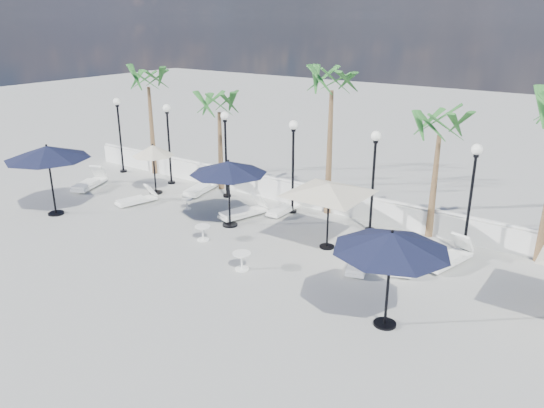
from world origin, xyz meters
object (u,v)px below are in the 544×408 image
Objects in this scene: lounger_0 at (90,182)px; lounger_1 at (137,199)px; lounger_3 at (201,188)px; parasol_navy_left at (47,153)px; lounger_4 at (283,208)px; parasol_navy_mid at (228,168)px; parasol_cream_sq_a at (329,184)px; lounger_2 at (243,211)px; parasol_navy_right at (391,242)px; lounger_6 at (448,257)px; lounger_7 at (359,262)px; parasol_cream_small at (153,151)px; lounger_5 at (401,260)px.

lounger_0 is 3.58m from lounger_1.
lounger_3 is 0.65× the size of parasol_navy_left.
lounger_3 is 4.59m from lounger_4.
lounger_4 is at bearing 68.13° from parasol_navy_mid.
lounger_0 is 1.30× the size of lounger_4.
parasol_cream_sq_a is at bearing -19.56° from lounger_0.
lounger_2 is 9.20m from parasol_navy_right.
lounger_6 reaches higher than lounger_7.
parasol_cream_small is at bearing 175.20° from parasol_cream_sq_a.
lounger_6 is at bearing 10.02° from parasol_navy_mid.
parasol_navy_left is (-6.54, -4.15, 2.33)m from lounger_2.
parasol_cream_small is (-1.67, -1.20, 1.72)m from lounger_3.
parasol_navy_left is (1.80, -3.03, 2.32)m from lounger_0.
parasol_cream_small is (3.15, 1.24, 1.71)m from lounger_0.
parasol_navy_left is 4.52m from parasol_cream_small.
lounger_5 is 7.13m from parasol_navy_mid.
parasol_cream_small is at bearing -155.52° from lounger_3.
parasol_cream_small is (-5.18, 0.12, 1.72)m from lounger_2.
lounger_3 reaches higher than lounger_2.
parasol_navy_left is at bearing -130.18° from lounger_3.
lounger_7 is 12.91m from parasol_navy_left.
lounger_3 is (-3.52, 1.32, 0.00)m from lounger_2.
lounger_7 reaches higher than lounger_1.
parasol_navy_mid is (8.47, 0.10, 2.06)m from lounger_0.
parasol_navy_mid is (4.90, 0.37, 2.10)m from lounger_1.
lounger_2 is at bearing 32.43° from parasol_navy_left.
parasol_navy_mid is (0.14, -1.03, 2.07)m from lounger_2.
parasol_navy_right is (6.87, -5.44, 2.16)m from lounger_4.
lounger_4 is 0.34× the size of parasol_cream_sq_a.
parasol_cream_small is at bearing 154.15° from lounger_5.
lounger_0 reaches higher than lounger_1.
parasol_cream_sq_a is at bearing -149.96° from lounger_6.
lounger_6 reaches higher than lounger_1.
lounger_7 is at bearing 14.28° from lounger_1.
lounger_7 is at bearing -30.33° from lounger_4.
lounger_4 is (4.59, -0.02, -0.04)m from lounger_3.
lounger_3 reaches higher than lounger_7.
parasol_navy_mid is at bearing 158.02° from lounger_7.
lounger_6 is 0.67× the size of parasol_navy_left.
lounger_4 is (1.07, 1.30, -0.04)m from lounger_2.
parasol_cream_sq_a reaches higher than lounger_1.
lounger_7 is 0.62× the size of parasol_navy_right.
lounger_2 is 6.06m from lounger_7.
lounger_6 is at bearing -15.89° from lounger_3.
lounger_0 reaches higher than lounger_2.
lounger_6 is 13.44m from parasol_cream_small.
lounger_0 is 0.44× the size of parasol_cream_sq_a.
lounger_3 is 0.94× the size of parasol_cream_small.
lounger_1 is 0.63× the size of parasol_navy_mid.
lounger_7 is 3.99m from parasol_navy_right.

